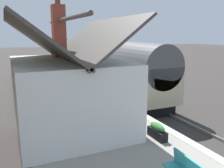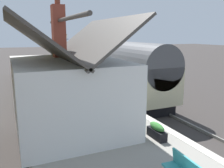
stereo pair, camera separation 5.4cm
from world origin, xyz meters
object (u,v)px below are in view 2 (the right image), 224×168
train (126,70)px  planter_bench_right (87,89)px  planter_edge_near (157,131)px  planter_under_sign (64,70)px  lamp_post_platform (66,46)px  station_building (68,90)px  bench_platform_end (67,86)px  planter_edge_far (60,70)px  station_sign_board (75,66)px

train → planter_bench_right: train is taller
planter_edge_near → planter_under_sign: (16.78, -0.18, 0.02)m
lamp_post_platform → station_building: bearing=167.0°
bench_platform_end → lamp_post_platform: (7.81, -1.84, 2.29)m
planter_edge_far → station_building: bearing=169.8°
train → planter_under_sign: bearing=18.8°
station_building → bench_platform_end: 6.01m
lamp_post_platform → planter_under_sign: bearing=22.9°
station_building → planter_under_sign: size_ratio=6.52×
lamp_post_platform → planter_bench_right: bearing=175.7°
planter_edge_near → train: bearing=-19.4°
bench_platform_end → station_sign_board: size_ratio=0.90×
station_building → planter_bench_right: 5.90m
planter_edge_near → station_sign_board: size_ratio=0.60×
planter_bench_right → lamp_post_platform: size_ratio=0.23×
planter_edge_near → planter_bench_right: size_ratio=1.02×
train → planter_edge_far: (7.46, 3.35, -0.80)m
train → planter_under_sign: 8.80m
bench_platform_end → planter_bench_right: 1.36m
planter_under_sign → train: bearing=-161.2°
planter_edge_far → bench_platform_end: bearing=171.7°
planter_edge_near → planter_under_sign: 16.78m
train → planter_bench_right: bearing=100.7°
station_building → planter_bench_right: station_building is taller
bench_platform_end → planter_bench_right: (-0.57, -1.22, -0.17)m
planter_edge_far → planter_under_sign: bearing=-33.1°
planter_bench_right → planter_edge_far: bearing=0.9°
train → planter_edge_near: size_ratio=10.47×
planter_edge_far → station_sign_board: (-2.83, -0.75, 0.70)m
train → bench_platform_end: train is taller
bench_platform_end → planter_bench_right: size_ratio=1.53×
bench_platform_end → train: bearing=-89.5°
station_building → station_sign_board: size_ratio=3.93×
bench_platform_end → planter_edge_near: 8.59m
planter_under_sign → station_sign_board: (-3.64, -0.22, 0.87)m
train → planter_edge_near: (-8.50, 3.00, -0.99)m
train → station_building: station_building is taller
planter_edge_near → station_building: bearing=45.3°
station_building → planter_edge_near: bearing=-134.7°
planter_edge_far → planter_edge_near: bearing=-178.7°
planter_bench_right → planter_under_sign: (8.89, -0.41, 0.01)m
planter_edge_near → planter_bench_right: bearing=1.7°
bench_platform_end → station_sign_board: station_sign_board is taller
station_building → lamp_post_platform: size_ratio=1.54×
planter_edge_far → train: bearing=-155.9°
train → station_building: (-5.80, 5.72, 0.29)m
train → station_sign_board: train is taller
station_building → planter_under_sign: (14.08, -2.91, -1.26)m
planter_under_sign → station_sign_board: bearing=-176.5°
bench_platform_end → lamp_post_platform: lamp_post_platform is taller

